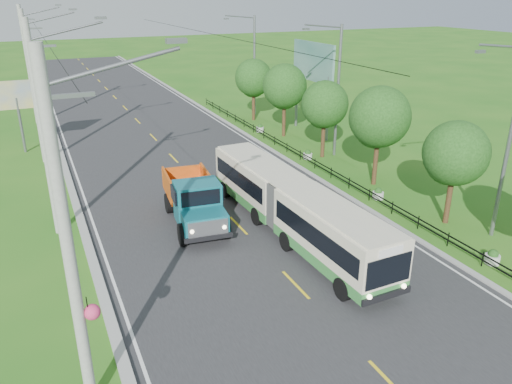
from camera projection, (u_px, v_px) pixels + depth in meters
ground at (296, 285)px, 20.08m from camera, size 240.00×240.00×0.00m
road at (166, 151)px, 36.96m from camera, size 14.00×120.00×0.02m
curb_left at (63, 163)px, 34.18m from camera, size 0.40×120.00×0.15m
curb_right at (254, 139)px, 39.69m from camera, size 0.30×120.00×0.10m
edge_line_left at (72, 162)px, 34.41m from camera, size 0.12×120.00×0.00m
edge_line_right at (248, 140)px, 39.51m from camera, size 0.12×120.00×0.00m
centre_dash at (296, 285)px, 20.07m from camera, size 0.12×2.20×0.00m
railing_right at (300, 156)px, 34.86m from camera, size 0.04×40.00×0.60m
pole_nearest at (71, 251)px, 12.54m from camera, size 3.51×0.44×10.00m
pole_near at (44, 131)px, 22.61m from camera, size 3.51×0.32×10.00m
pole_mid at (34, 88)px, 32.74m from camera, size 3.51×0.32×10.00m
pole_far at (29, 65)px, 42.87m from camera, size 3.51×0.32×10.00m
tree_second at (454, 156)px, 24.35m from camera, size 3.18×3.26×5.30m
tree_third at (379, 120)px, 29.24m from camera, size 3.60×3.62×6.00m
tree_fourth at (324, 107)px, 34.46m from camera, size 3.24×3.31×5.40m
tree_fifth at (284, 88)px, 39.42m from camera, size 3.48×3.52×5.80m
tree_back at (253, 80)px, 44.56m from camera, size 3.30×3.36×5.50m
streetlight_near at (508, 138)px, 22.32m from camera, size 3.02×0.20×9.07m
streetlight_mid at (336, 87)px, 34.14m from camera, size 3.02×0.20×9.07m
streetlight_far at (253, 62)px, 45.97m from camera, size 3.02×0.20×9.07m
planter_front at (493, 257)px, 21.58m from camera, size 0.64×0.64×0.67m
planter_near at (378, 194)px, 28.34m from camera, size 0.64×0.64×0.67m
planter_mid at (308, 155)px, 35.09m from camera, size 0.64×0.64×0.67m
planter_far at (260, 128)px, 41.85m from camera, size 0.64×0.64×0.67m
billboard_left at (16, 100)px, 35.25m from camera, size 3.00×0.20×5.20m
billboard_right at (313, 68)px, 39.68m from camera, size 0.24×6.00×7.30m
bus at (292, 204)px, 23.65m from camera, size 2.69×13.86×2.66m
dump_truck at (194, 198)px, 24.87m from camera, size 2.87×6.20×2.52m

